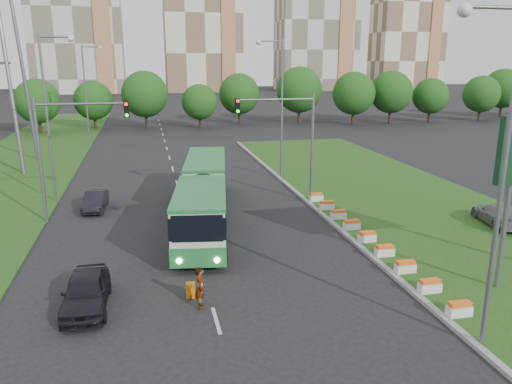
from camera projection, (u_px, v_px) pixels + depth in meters
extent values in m
plane|color=black|center=(256.00, 259.00, 26.55)|extent=(360.00, 360.00, 0.00)
cube|color=#1D4313|center=(404.00, 203.00, 36.81)|extent=(14.00, 60.00, 0.15)
cube|color=gray|center=(315.00, 208.00, 35.35)|extent=(0.30, 60.00, 0.18)
cube|color=#1D4313|center=(9.00, 174.00, 46.36)|extent=(12.00, 110.00, 0.10)
cylinder|color=slate|center=(503.00, 232.00, 22.27)|extent=(0.24, 0.24, 5.60)
cylinder|color=slate|center=(312.00, 149.00, 36.31)|extent=(0.20, 0.20, 8.00)
cylinder|color=slate|center=(276.00, 99.00, 34.81)|extent=(5.50, 0.14, 0.14)
cube|color=black|center=(237.00, 106.00, 34.34)|extent=(0.32, 0.32, 1.00)
cylinder|color=slate|center=(40.00, 162.00, 31.51)|extent=(0.20, 0.20, 8.00)
cylinder|color=slate|center=(81.00, 104.00, 31.16)|extent=(5.50, 0.14, 0.14)
cube|color=black|center=(126.00, 110.00, 31.84)|extent=(0.32, 0.32, 1.00)
cube|color=beige|center=(75.00, 9.00, 156.23)|extent=(28.00, 15.00, 52.00)
cube|color=beige|center=(202.00, 14.00, 164.88)|extent=(25.00, 15.00, 50.00)
cube|color=beige|center=(317.00, 21.00, 173.66)|extent=(27.00, 15.00, 47.00)
cube|color=beige|center=(407.00, 33.00, 181.90)|extent=(24.00, 14.00, 40.00)
cube|color=beige|center=(213.00, 216.00, 27.66)|extent=(2.70, 7.45, 2.91)
cube|color=beige|center=(195.00, 178.00, 36.68)|extent=(2.70, 9.07, 2.91)
cylinder|color=black|center=(204.00, 196.00, 31.80)|extent=(2.70, 1.35, 2.70)
cube|color=#1F6D32|center=(213.00, 232.00, 27.91)|extent=(2.78, 7.50, 1.03)
cube|color=#1F6D32|center=(196.00, 190.00, 36.92)|extent=(2.78, 9.12, 1.03)
cube|color=black|center=(213.00, 207.00, 27.54)|extent=(2.78, 7.50, 1.13)
cube|color=black|center=(195.00, 171.00, 36.55)|extent=(2.78, 9.12, 1.13)
imported|color=black|center=(86.00, 291.00, 21.10)|extent=(1.88, 4.56, 1.55)
imported|color=black|center=(95.00, 201.00, 35.18)|extent=(1.64, 4.04, 1.30)
imported|color=gray|center=(499.00, 214.00, 31.53)|extent=(2.69, 4.86, 1.33)
imported|color=gray|center=(200.00, 288.00, 21.09)|extent=(0.49, 0.71, 1.85)
cube|color=orange|center=(191.00, 290.00, 22.18)|extent=(0.40, 0.34, 0.68)
cylinder|color=black|center=(191.00, 297.00, 22.08)|extent=(0.05, 0.16, 0.16)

